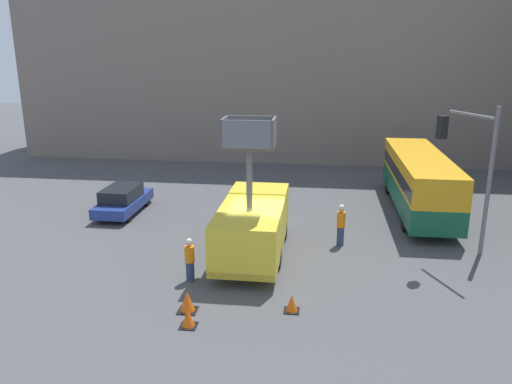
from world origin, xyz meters
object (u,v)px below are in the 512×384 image
object	(u,v)px
traffic_cone_near_truck	(187,302)
traffic_cone_far_side	(188,318)
traffic_light_pole	(474,160)
city_bus	(419,178)
traffic_cone_mid_road	(292,304)
road_worker_directing	(341,225)
utility_truck	(253,223)
road_worker_near_truck	(190,260)
parked_car_curbside	(123,200)

from	to	relation	value
traffic_cone_near_truck	traffic_cone_far_side	world-z (taller)	traffic_cone_near_truck
traffic_light_pole	traffic_cone_near_truck	bearing A→B (deg)	-149.78
city_bus	traffic_light_pole	size ratio (longest dim) A/B	1.68
traffic_light_pole	city_bus	bearing A→B (deg)	97.94
city_bus	traffic_light_pole	distance (m)	6.78
city_bus	traffic_cone_mid_road	xyz separation A→B (m)	(-6.15, -11.98, -1.58)
traffic_cone_mid_road	road_worker_directing	bearing A→B (deg)	73.90
traffic_light_pole	traffic_cone_near_truck	size ratio (longest dim) A/B	8.69
traffic_cone_far_side	utility_truck	bearing A→B (deg)	77.73
road_worker_near_truck	traffic_light_pole	bearing A→B (deg)	-151.91
traffic_light_pole	traffic_cone_far_side	distance (m)	13.10
utility_truck	parked_car_curbside	world-z (taller)	utility_truck
road_worker_directing	traffic_cone_far_side	size ratio (longest dim) A/B	3.13
road_worker_directing	parked_car_curbside	xyz separation A→B (m)	(-11.58, 3.20, -0.23)
city_bus	parked_car_curbside	distance (m)	16.16
city_bus	parked_car_curbside	size ratio (longest dim) A/B	2.38
utility_truck	parked_car_curbside	xyz separation A→B (m)	(-7.82, 4.98, -0.75)
road_worker_directing	traffic_cone_mid_road	distance (m)	6.57
traffic_cone_far_side	parked_car_curbside	size ratio (longest dim) A/B	0.14
road_worker_directing	traffic_cone_far_side	distance (m)	9.22
utility_truck	traffic_cone_near_truck	world-z (taller)	utility_truck
traffic_cone_near_truck	utility_truck	bearing A→B (deg)	72.40
traffic_light_pole	traffic_cone_mid_road	xyz separation A→B (m)	(-7.03, -5.69, -3.97)
road_worker_near_truck	parked_car_curbside	world-z (taller)	road_worker_near_truck
utility_truck	city_bus	bearing A→B (deg)	42.73
utility_truck	parked_car_curbside	bearing A→B (deg)	147.49
traffic_light_pole	traffic_cone_far_side	bearing A→B (deg)	-145.31
road_worker_near_truck	traffic_cone_far_side	xyz separation A→B (m)	(0.78, -3.24, -0.57)
traffic_cone_near_truck	parked_car_curbside	distance (m)	11.74
road_worker_near_truck	city_bus	bearing A→B (deg)	-126.26
traffic_cone_far_side	road_worker_near_truck	bearing A→B (deg)	103.58
traffic_cone_near_truck	traffic_cone_far_side	bearing A→B (deg)	-73.57
parked_car_curbside	utility_truck	bearing A→B (deg)	-32.51
traffic_cone_near_truck	traffic_cone_mid_road	xyz separation A→B (m)	(3.52, 0.45, -0.07)
traffic_light_pole	traffic_cone_mid_road	world-z (taller)	traffic_light_pole
traffic_cone_near_truck	parked_car_curbside	bearing A→B (deg)	122.22
road_worker_directing	traffic_light_pole	bearing A→B (deg)	-124.75
city_bus	utility_truck	bearing A→B (deg)	136.51
traffic_cone_mid_road	traffic_light_pole	bearing A→B (deg)	39.01
traffic_light_pole	road_worker_directing	distance (m)	6.18
road_worker_directing	parked_car_curbside	size ratio (longest dim) A/B	0.43
road_worker_near_truck	parked_car_curbside	distance (m)	9.58
road_worker_directing	parked_car_curbside	bearing A→B (deg)	46.17
parked_car_curbside	road_worker_directing	bearing A→B (deg)	-15.45
traffic_cone_near_truck	traffic_cone_far_side	size ratio (longest dim) A/B	1.19
utility_truck	traffic_cone_near_truck	distance (m)	5.31
utility_truck	traffic_cone_far_side	distance (m)	6.16
traffic_light_pole	road_worker_near_truck	xyz separation A→B (m)	(-11.04, -3.87, -3.39)
city_bus	road_worker_directing	xyz separation A→B (m)	(-4.34, -5.70, -0.88)
city_bus	road_worker_near_truck	size ratio (longest dim) A/B	6.20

